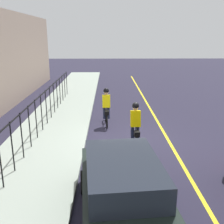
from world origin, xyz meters
name	(u,v)px	position (x,y,z in m)	size (l,w,h in m)	color
ground_plane	(130,141)	(0.00, 0.00, 0.00)	(80.00, 80.00, 0.00)	#242133
lane_line_centre	(169,141)	(0.00, -1.60, 0.00)	(36.00, 0.12, 0.01)	yellow
sidewalk	(47,140)	(0.00, 3.40, 0.07)	(40.00, 3.20, 0.15)	#929F92
iron_fence	(41,107)	(1.00, 3.80, 1.21)	(14.85, 0.04, 1.60)	black
cyclist_lead	(106,107)	(2.01, 0.98, 0.91)	(1.71, 0.38, 1.83)	black
cyclist_follow	(135,126)	(-0.73, -0.12, 0.91)	(1.71, 0.38, 1.83)	black
parked_sedan_rear	(124,194)	(-5.05, 0.56, 0.82)	(4.55, 2.25, 1.58)	black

